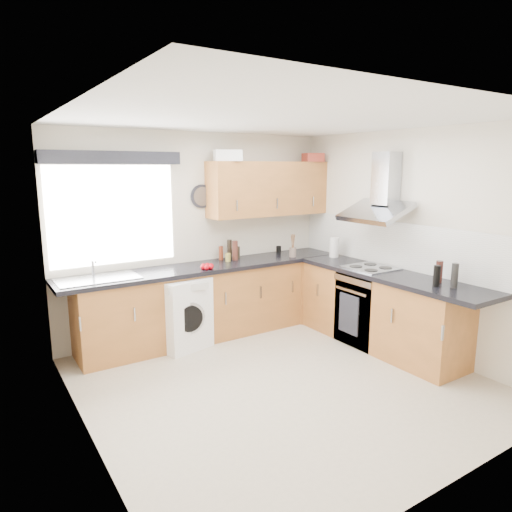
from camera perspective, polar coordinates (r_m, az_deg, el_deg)
ground_plane at (r=4.66m, az=3.19°, el=-15.46°), size 3.60×3.60×0.00m
ceiling at (r=4.19m, az=3.58°, el=16.79°), size 3.60×3.60×0.02m
wall_back at (r=5.78m, az=-7.21°, el=2.72°), size 3.60×0.02×2.50m
wall_front at (r=3.04m, az=23.93°, el=-5.79°), size 3.60×0.02×2.50m
wall_left at (r=3.53m, az=-21.01°, el=-3.30°), size 0.02×3.60×2.50m
wall_right at (r=5.50m, az=18.72°, el=1.79°), size 0.02×3.60×2.50m
window at (r=5.37m, az=-17.42°, el=4.89°), size 1.40×0.02×1.10m
window_blind at (r=5.26m, az=-17.55°, el=11.65°), size 1.50×0.18×0.14m
splashback at (r=5.69m, az=16.27°, el=1.51°), size 0.01×3.00×0.54m
base_cab_back at (r=5.66m, az=-6.64°, el=-5.95°), size 3.00×0.58×0.86m
base_cab_corner at (r=6.49m, az=6.19°, el=-3.73°), size 0.60×0.60×0.86m
base_cab_right at (r=5.56m, az=15.10°, el=-6.61°), size 0.58×2.10×0.86m
worktop_back at (r=5.58m, az=-5.78°, el=-1.36°), size 3.60×0.62×0.05m
worktop_right at (r=5.34m, az=16.47°, el=-2.34°), size 0.62×2.42×0.05m
sink at (r=5.12m, az=-19.17°, el=-2.31°), size 0.84×0.46×0.10m
oven at (r=5.65m, az=13.90°, el=-6.32°), size 0.56×0.58×0.85m
hob_plate at (r=5.52m, az=14.14°, el=-1.44°), size 0.52×0.52×0.01m
extractor_hood at (r=5.48m, az=15.28°, el=7.43°), size 0.52×0.78×0.66m
upper_cabinets at (r=6.05m, az=1.61°, el=8.41°), size 1.70×0.35×0.70m
washing_machine at (r=5.43m, az=-9.50°, el=-6.94°), size 0.68×0.66×0.83m
wall_clock at (r=5.72m, az=-6.69°, el=7.41°), size 0.29×0.04×0.29m
casserole at (r=5.65m, az=-3.56°, el=12.43°), size 0.38×0.32×0.13m
storage_box at (r=6.36m, az=7.14°, el=12.12°), size 0.29×0.26×0.11m
utensil_pot at (r=6.04m, az=4.61°, el=0.46°), size 0.11×0.11×0.12m
kitchen_roll at (r=6.09m, az=9.74°, el=1.07°), size 0.15×0.15×0.26m
tomato_cluster at (r=5.34m, az=-6.14°, el=-1.32°), size 0.18×0.18×0.06m
jar_0 at (r=5.85m, az=-4.40°, el=0.37°), size 0.06×0.06×0.18m
jar_1 at (r=5.75m, az=-3.52°, el=-0.17°), size 0.06×0.06×0.10m
jar_2 at (r=5.89m, az=-3.34°, el=0.83°), size 0.06×0.06×0.25m
jar_3 at (r=5.81m, az=-2.64°, el=0.69°), size 0.07×0.07×0.25m
jar_4 at (r=5.97m, az=-2.35°, el=0.48°), size 0.07×0.07×0.15m
jar_5 at (r=6.27m, az=2.85°, el=0.78°), size 0.07×0.07×0.10m
bottle_0 at (r=5.05m, az=21.91°, el=-1.83°), size 0.07×0.07×0.23m
bottle_1 at (r=4.89m, az=23.58°, el=-2.25°), size 0.07×0.07×0.25m
bottle_2 at (r=4.87m, az=21.65°, el=-2.34°), size 0.07×0.07×0.21m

